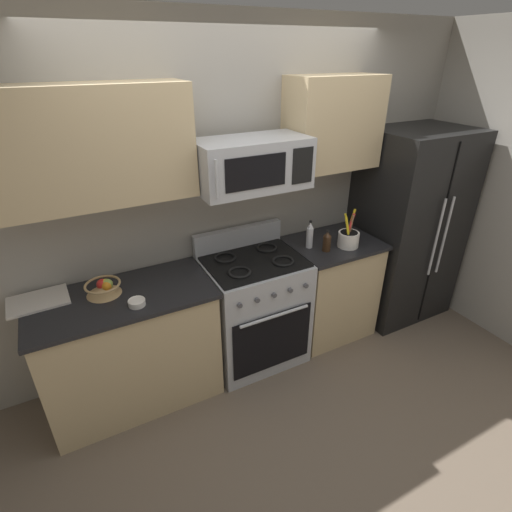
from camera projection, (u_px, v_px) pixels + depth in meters
ground_plane at (292, 404)px, 2.94m from camera, size 16.00×16.00×0.00m
wall_back at (232, 199)px, 3.11m from camera, size 8.00×0.10×2.60m
counter_left at (131, 348)px, 2.81m from camera, size 1.20×0.61×0.91m
range_oven at (254, 309)px, 3.21m from camera, size 0.76×0.65×1.09m
counter_right at (329, 287)px, 3.53m from camera, size 0.75×0.61×0.91m
refrigerator at (407, 227)px, 3.66m from camera, size 0.89×0.72×1.77m
microwave at (252, 164)px, 2.67m from camera, size 0.78×0.44×0.34m
upper_cabinets_left at (89, 147)px, 2.27m from camera, size 1.19×0.34×0.68m
upper_cabinets_right at (333, 123)px, 3.00m from camera, size 0.74×0.34×0.68m
utensil_crock at (348, 238)px, 3.21m from camera, size 0.17×0.17×0.31m
fruit_basket at (104, 287)px, 2.59m from camera, size 0.23×0.23×0.10m
cutting_board at (38, 301)px, 2.52m from camera, size 0.37×0.28×0.02m
bottle_soy at (327, 241)px, 3.13m from camera, size 0.07×0.07×0.18m
bottle_vinegar at (310, 235)px, 3.18m from camera, size 0.06×0.06×0.24m
prep_bowl at (137, 302)px, 2.48m from camera, size 0.11×0.11×0.04m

